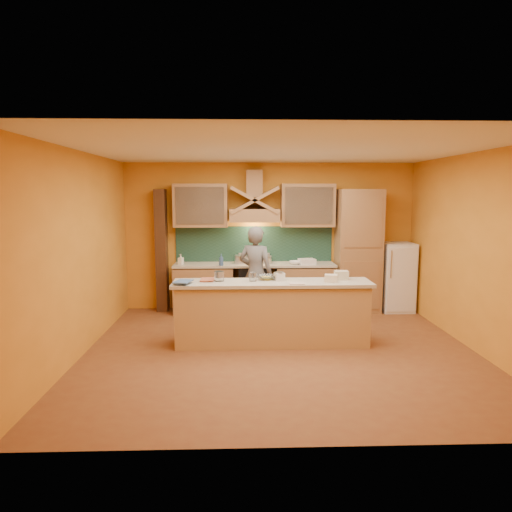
{
  "coord_description": "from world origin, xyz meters",
  "views": [
    {
      "loc": [
        -0.56,
        -6.23,
        2.21
      ],
      "look_at": [
        -0.32,
        0.9,
        1.24
      ],
      "focal_mm": 32.0,
      "sensor_mm": 36.0,
      "label": 1
    }
  ],
  "objects_px": {
    "stove": "(255,288)",
    "person": "(256,274)",
    "kitchen_scale": "(279,277)",
    "fridge": "(396,277)",
    "mixing_bowl": "(267,277)"
  },
  "relations": [
    {
      "from": "fridge",
      "to": "kitchen_scale",
      "type": "xyz_separation_m",
      "value": [
        -2.39,
        -1.81,
        0.35
      ]
    },
    {
      "from": "stove",
      "to": "person",
      "type": "xyz_separation_m",
      "value": [
        0.0,
        -0.65,
        0.39
      ]
    },
    {
      "from": "stove",
      "to": "mixing_bowl",
      "type": "distance_m",
      "value": 1.82
    },
    {
      "from": "stove",
      "to": "person",
      "type": "distance_m",
      "value": 0.76
    },
    {
      "from": "person",
      "to": "mixing_bowl",
      "type": "xyz_separation_m",
      "value": [
        0.13,
        -1.08,
        0.14
      ]
    },
    {
      "from": "kitchen_scale",
      "to": "mixing_bowl",
      "type": "bearing_deg",
      "value": 144.27
    },
    {
      "from": "fridge",
      "to": "mixing_bowl",
      "type": "relative_size",
      "value": 4.92
    },
    {
      "from": "person",
      "to": "kitchen_scale",
      "type": "relative_size",
      "value": 12.46
    },
    {
      "from": "fridge",
      "to": "mixing_bowl",
      "type": "bearing_deg",
      "value": -145.99
    },
    {
      "from": "person",
      "to": "mixing_bowl",
      "type": "bearing_deg",
      "value": 120.03
    },
    {
      "from": "kitchen_scale",
      "to": "mixing_bowl",
      "type": "height_order",
      "value": "kitchen_scale"
    },
    {
      "from": "person",
      "to": "kitchen_scale",
      "type": "xyz_separation_m",
      "value": [
        0.31,
        -1.16,
        0.16
      ]
    },
    {
      "from": "person",
      "to": "mixing_bowl",
      "type": "relative_size",
      "value": 6.33
    },
    {
      "from": "person",
      "to": "kitchen_scale",
      "type": "bearing_deg",
      "value": 128.52
    },
    {
      "from": "person",
      "to": "mixing_bowl",
      "type": "height_order",
      "value": "person"
    }
  ]
}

